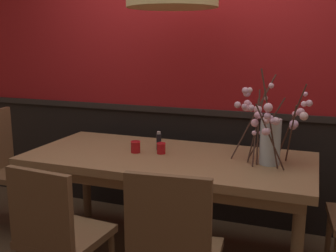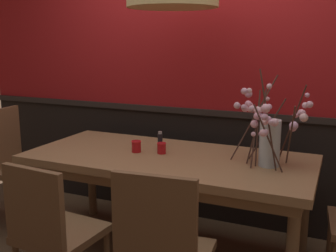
# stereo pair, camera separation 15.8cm
# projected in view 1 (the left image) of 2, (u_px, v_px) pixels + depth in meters

# --- Properties ---
(back_wall) EXTENTS (4.48, 0.14, 2.96)m
(back_wall) POSITION_uv_depth(u_px,v_px,m) (199.00, 49.00, 3.32)
(back_wall) COLOR black
(back_wall) RESTS_ON ground
(dining_table) EXTENTS (1.98, 0.90, 0.75)m
(dining_table) POSITION_uv_depth(u_px,v_px,m) (168.00, 167.00, 2.81)
(dining_table) COLOR #997047
(dining_table) RESTS_ON ground
(chair_near_side_right) EXTENTS (0.46, 0.47, 0.95)m
(chair_near_side_right) POSITION_uv_depth(u_px,v_px,m) (174.00, 251.00, 1.95)
(chair_near_side_right) COLOR brown
(chair_near_side_right) RESTS_ON ground
(chair_head_west_end) EXTENTS (0.44, 0.45, 0.98)m
(chair_head_west_end) POSITION_uv_depth(u_px,v_px,m) (8.00, 164.00, 3.28)
(chair_head_west_end) COLOR brown
(chair_head_west_end) RESTS_ON ground
(chair_far_side_left) EXTENTS (0.47, 0.41, 0.96)m
(chair_far_side_left) POSITION_uv_depth(u_px,v_px,m) (169.00, 149.00, 3.76)
(chair_far_side_left) COLOR brown
(chair_far_side_left) RESTS_ON ground
(chair_near_side_left) EXTENTS (0.45, 0.45, 0.90)m
(chair_near_side_left) POSITION_uv_depth(u_px,v_px,m) (58.00, 233.00, 2.16)
(chair_near_side_left) COLOR brown
(chair_near_side_left) RESTS_ON ground
(vase_with_blossoms) EXTENTS (0.50, 0.49, 0.62)m
(vase_with_blossoms) POSITION_uv_depth(u_px,v_px,m) (269.00, 133.00, 2.57)
(vase_with_blossoms) COLOR silver
(vase_with_blossoms) RESTS_ON dining_table
(candle_holder_nearer_center) EXTENTS (0.07, 0.07, 0.08)m
(candle_holder_nearer_center) POSITION_uv_depth(u_px,v_px,m) (136.00, 147.00, 2.86)
(candle_holder_nearer_center) COLOR red
(candle_holder_nearer_center) RESTS_ON dining_table
(candle_holder_nearer_edge) EXTENTS (0.07, 0.07, 0.08)m
(candle_holder_nearer_edge) POSITION_uv_depth(u_px,v_px,m) (161.00, 148.00, 2.83)
(candle_holder_nearer_edge) COLOR red
(candle_holder_nearer_edge) RESTS_ON dining_table
(condiment_bottle) EXTENTS (0.04, 0.04, 0.14)m
(condiment_bottle) POSITION_uv_depth(u_px,v_px,m) (159.00, 141.00, 2.93)
(condiment_bottle) COLOR black
(condiment_bottle) RESTS_ON dining_table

